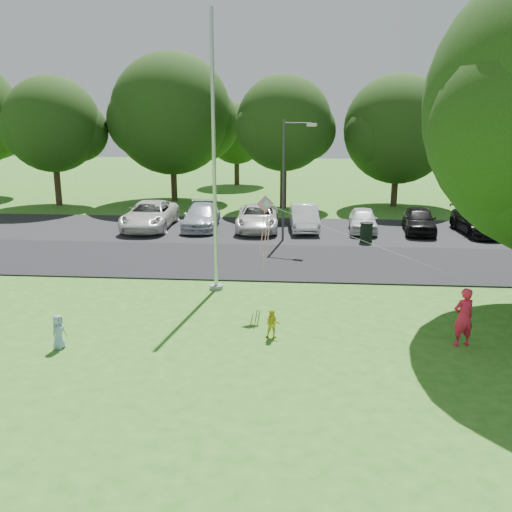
# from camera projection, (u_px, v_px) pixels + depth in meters

# --- Properties ---
(ground) EXTENTS (120.00, 120.00, 0.00)m
(ground) POSITION_uv_depth(u_px,v_px,m) (310.00, 345.00, 16.63)
(ground) COLOR #316F1D
(ground) RESTS_ON ground
(park_road) EXTENTS (60.00, 6.00, 0.06)m
(park_road) POSITION_uv_depth(u_px,v_px,m) (308.00, 262.00, 25.29)
(park_road) COLOR black
(park_road) RESTS_ON ground
(parking_strip) EXTENTS (42.00, 7.00, 0.06)m
(parking_strip) POSITION_uv_depth(u_px,v_px,m) (307.00, 231.00, 31.56)
(parking_strip) COLOR black
(parking_strip) RESTS_ON ground
(flagpole) EXTENTS (0.50, 0.50, 10.00)m
(flagpole) POSITION_uv_depth(u_px,v_px,m) (214.00, 180.00, 20.65)
(flagpole) COLOR #B7BABF
(flagpole) RESTS_ON ground
(street_lamp) EXTENTS (1.66, 0.70, 6.09)m
(street_lamp) POSITION_uv_depth(u_px,v_px,m) (288.00, 170.00, 28.22)
(street_lamp) COLOR #3F3F44
(street_lamp) RESTS_ON ground
(trash_can) EXTENTS (0.66, 0.66, 1.05)m
(trash_can) POSITION_uv_depth(u_px,v_px,m) (366.00, 233.00, 28.79)
(trash_can) COLOR black
(trash_can) RESTS_ON ground
(tree_row) EXTENTS (64.35, 11.94, 10.88)m
(tree_row) POSITION_uv_depth(u_px,v_px,m) (332.00, 121.00, 38.38)
(tree_row) COLOR #332316
(tree_row) RESTS_ON ground
(horizon_trees) EXTENTS (77.46, 7.20, 7.02)m
(horizon_trees) POSITION_uv_depth(u_px,v_px,m) (355.00, 135.00, 47.84)
(horizon_trees) COLOR #332316
(horizon_trees) RESTS_ON ground
(parked_cars) EXTENTS (20.35, 5.40, 1.49)m
(parked_cars) POSITION_uv_depth(u_px,v_px,m) (283.00, 218.00, 31.49)
(parked_cars) COLOR silver
(parked_cars) RESTS_ON ground
(woman) EXTENTS (0.74, 0.59, 1.76)m
(woman) POSITION_uv_depth(u_px,v_px,m) (463.00, 317.00, 16.40)
(woman) COLOR #F52044
(woman) RESTS_ON ground
(child_yellow) EXTENTS (0.44, 0.35, 0.90)m
(child_yellow) POSITION_uv_depth(u_px,v_px,m) (273.00, 324.00, 17.05)
(child_yellow) COLOR yellow
(child_yellow) RESTS_ON ground
(child_blue) EXTENTS (0.45, 0.57, 1.01)m
(child_blue) POSITION_uv_depth(u_px,v_px,m) (59.00, 332.00, 16.31)
(child_blue) COLOR #8EACD9
(child_blue) RESTS_ON ground
(kite) EXTENTS (6.23, 3.29, 2.59)m
(kite) POSITION_uv_depth(u_px,v_px,m) (270.00, 218.00, 19.11)
(kite) COLOR pink
(kite) RESTS_ON ground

